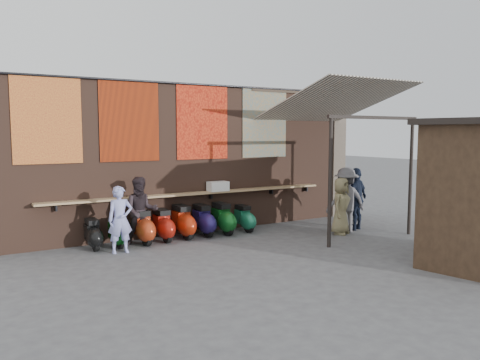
{
  "coord_description": "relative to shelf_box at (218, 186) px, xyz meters",
  "views": [
    {
      "loc": [
        -5.27,
        -8.9,
        2.69
      ],
      "look_at": [
        0.71,
        1.2,
        1.52
      ],
      "focal_mm": 35.0,
      "sensor_mm": 36.0,
      "label": 1
    }
  ],
  "objects": [
    {
      "name": "tapestry_redgold",
      "position": [
        -4.26,
        0.18,
        1.75
      ],
      "size": [
        1.5,
        0.02,
        2.0
      ],
      "primitive_type": "cube",
      "color": "maroon",
      "rests_on": "brick_wall"
    },
    {
      "name": "scooter_stool_5",
      "position": [
        -0.58,
        -0.26,
        -0.85
      ],
      "size": [
        0.39,
        0.86,
        0.81
      ],
      "primitive_type": null,
      "color": "#201855",
      "rests_on": "ground"
    },
    {
      "name": "stall_shelf",
      "position": [
        2.99,
        -4.76,
        -0.21
      ],
      "size": [
        2.15,
        0.61,
        0.06
      ],
      "primitive_type": "cube",
      "rotation": [
        0.0,
        0.0,
        0.23
      ],
      "color": "#473321",
      "rests_on": "market_stall"
    },
    {
      "name": "awning_canvas",
      "position": [
        2.84,
        -1.4,
        2.3
      ],
      "size": [
        3.2,
        3.28,
        0.97
      ],
      "primitive_type": "cube",
      "rotation": [
        -0.28,
        0.0,
        0.0
      ],
      "color": "beige",
      "rests_on": "brick_wall"
    },
    {
      "name": "scooter_stool_0",
      "position": [
        -3.43,
        -0.26,
        -0.9
      ],
      "size": [
        0.33,
        0.74,
        0.7
      ],
      "primitive_type": null,
      "color": "black",
      "rests_on": "ground"
    },
    {
      "name": "tapestry_orange",
      "position": [
        -0.36,
        0.18,
        1.75
      ],
      "size": [
        1.5,
        0.02,
        2.0
      ],
      "primitive_type": "cube",
      "color": "red",
      "rests_on": "brick_wall"
    },
    {
      "name": "diner_left",
      "position": [
        -2.97,
        -0.9,
        -0.49
      ],
      "size": [
        0.58,
        0.4,
        1.52
      ],
      "primitive_type": "imported",
      "rotation": [
        0.0,
        0.0,
        -0.07
      ],
      "color": "#969CDA",
      "rests_on": "ground"
    },
    {
      "name": "scooter_stool_2",
      "position": [
        -2.26,
        -0.34,
        -0.84
      ],
      "size": [
        0.39,
        0.88,
        0.83
      ],
      "primitive_type": null,
      "color": "#AA3516",
      "rests_on": "ground"
    },
    {
      "name": "hang_rail",
      "position": [
        -0.66,
        0.17,
        2.73
      ],
      "size": [
        9.5,
        0.06,
        0.06
      ],
      "primitive_type": "cylinder",
      "rotation": [
        0.0,
        1.57,
        0.0
      ],
      "color": "black",
      "rests_on": "brick_wall"
    },
    {
      "name": "scooter_stool_3",
      "position": [
        -1.72,
        -0.3,
        -0.86
      ],
      "size": [
        0.38,
        0.83,
        0.79
      ],
      "primitive_type": null,
      "color": "maroon",
      "rests_on": "ground"
    },
    {
      "name": "scooter_stool_7",
      "position": [
        0.64,
        -0.33,
        -0.9
      ],
      "size": [
        0.34,
        0.75,
        0.71
      ],
      "primitive_type": null,
      "color": "#1C704E",
      "rests_on": "ground"
    },
    {
      "name": "scooter_stool_1",
      "position": [
        -2.89,
        -0.32,
        -0.92
      ],
      "size": [
        0.32,
        0.71,
        0.68
      ],
      "primitive_type": null,
      "color": "#0B5215",
      "rests_on": "ground"
    },
    {
      "name": "awning_header",
      "position": [
        2.84,
        -2.9,
        1.83
      ],
      "size": [
        3.0,
        0.08,
        0.08
      ],
      "primitive_type": "cube",
      "color": "black",
      "rests_on": "awning_post_left"
    },
    {
      "name": "stall_sign",
      "position": [
        2.99,
        -4.76,
        0.82
      ],
      "size": [
        1.18,
        0.32,
        0.5
      ],
      "primitive_type": "cube",
      "rotation": [
        0.0,
        0.0,
        0.23
      ],
      "color": "gold",
      "rests_on": "market_stall"
    },
    {
      "name": "eating_counter",
      "position": [
        -0.66,
        0.03,
        -0.15
      ],
      "size": [
        8.0,
        0.32,
        0.05
      ],
      "primitive_type": "cube",
      "color": "#9E7A51",
      "rests_on": "brick_wall"
    },
    {
      "name": "ground",
      "position": [
        -0.66,
        -2.3,
        -1.25
      ],
      "size": [
        70.0,
        70.0,
        0.0
      ],
      "primitive_type": "plane",
      "color": "#474749",
      "rests_on": "ground"
    },
    {
      "name": "shopper_navy",
      "position": [
        3.46,
        -1.72,
        -0.38
      ],
      "size": [
        1.1,
        0.72,
        1.74
      ],
      "primitive_type": "imported",
      "rotation": [
        0.0,
        0.0,
        3.46
      ],
      "color": "#161E33",
      "rests_on": "ground"
    },
    {
      "name": "diner_right",
      "position": [
        -2.32,
        -0.45,
        -0.43
      ],
      "size": [
        0.93,
        0.81,
        1.66
      ],
      "primitive_type": "imported",
      "rotation": [
        0.0,
        0.0,
        -0.25
      ],
      "color": "#292024",
      "rests_on": "ground"
    },
    {
      "name": "scooter_stool_4",
      "position": [
        -1.16,
        -0.26,
        -0.83
      ],
      "size": [
        0.4,
        0.89,
        0.84
      ],
      "primitive_type": null,
      "color": "#A3240C",
      "rests_on": "ground"
    },
    {
      "name": "shelf_box",
      "position": [
        0.0,
        0.0,
        0.0
      ],
      "size": [
        0.55,
        0.32,
        0.26
      ],
      "primitive_type": "cube",
      "color": "white",
      "rests_on": "eating_counter"
    },
    {
      "name": "shopper_grey",
      "position": [
        2.98,
        -1.82,
        -0.37
      ],
      "size": [
        1.26,
        0.88,
        1.77
      ],
      "primitive_type": "imported",
      "rotation": [
        0.0,
        0.0,
        2.93
      ],
      "color": "#59585D",
      "rests_on": "ground"
    },
    {
      "name": "awning_ledger",
      "position": [
        2.84,
        0.19,
        2.7
      ],
      "size": [
        3.3,
        0.08,
        0.12
      ],
      "primitive_type": "cube",
      "color": "#33261C",
      "rests_on": "brick_wall"
    },
    {
      "name": "shopper_tan",
      "position": [
        2.68,
        -1.95,
        -0.49
      ],
      "size": [
        0.88,
        0.76,
        1.52
      ],
      "primitive_type": "imported",
      "rotation": [
        0.0,
        0.0,
        0.45
      ],
      "color": "#807751",
      "rests_on": "ground"
    },
    {
      "name": "awning_post_left",
      "position": [
        1.44,
        -2.9,
        0.3
      ],
      "size": [
        0.09,
        0.09,
        3.1
      ],
      "primitive_type": "cylinder",
      "color": "black",
      "rests_on": "ground"
    },
    {
      "name": "scooter_stool_6",
      "position": [
        -0.03,
        -0.33,
        -0.84
      ],
      "size": [
        0.39,
        0.87,
        0.83
      ],
      "primitive_type": null,
      "color": "#10531C",
      "rests_on": "ground"
    },
    {
      "name": "pier_right",
      "position": [
        4.54,
        0.4,
        0.75
      ],
      "size": [
        0.5,
        0.5,
        4.0
      ],
      "primitive_type": "cube",
      "color": "#4C4238",
      "rests_on": "ground"
    },
    {
      "name": "awning_post_right",
      "position": [
        4.24,
        -2.9,
        0.3
      ],
      "size": [
        0.09,
        0.09,
        3.1
      ],
      "primitive_type": "cylinder",
      "color": "black",
      "rests_on": "ground"
    },
    {
      "name": "brick_wall",
      "position": [
        -0.66,
        0.4,
        0.75
      ],
      "size": [
        10.0,
        0.4,
        4.0
      ],
      "primitive_type": "cube",
      "color": "brown",
      "rests_on": "ground"
    },
    {
      "name": "tapestry_sun",
      "position": [
        -2.36,
        0.18,
        1.75
      ],
      "size": [
        1.5,
        0.02,
        2.0
      ],
      "primitive_type": "cube",
      "color": "red",
      "rests_on": "brick_wall"
    },
    {
      "name": "tapestry_multi",
      "position": [
        1.64,
        0.18,
        1.75
      ],
      "size": [
        1.5,
        0.02,
        2.0
      ],
      "primitive_type": "cube",
      "color": "#256987",
      "rests_on": "brick_wall"
    }
  ]
}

